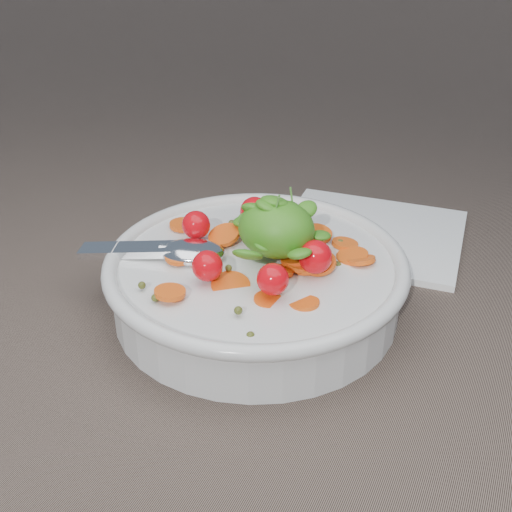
% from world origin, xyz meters
% --- Properties ---
extents(ground, '(6.00, 6.00, 0.00)m').
position_xyz_m(ground, '(0.00, 0.00, 0.00)').
color(ground, '#6E5B4E').
rests_on(ground, ground).
extents(bowl, '(0.27, 0.25, 0.11)m').
position_xyz_m(bowl, '(-0.00, 0.00, 0.03)').
color(bowl, silver).
rests_on(bowl, ground).
extents(napkin, '(0.20, 0.18, 0.01)m').
position_xyz_m(napkin, '(0.05, 0.17, 0.00)').
color(napkin, white).
rests_on(napkin, ground).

